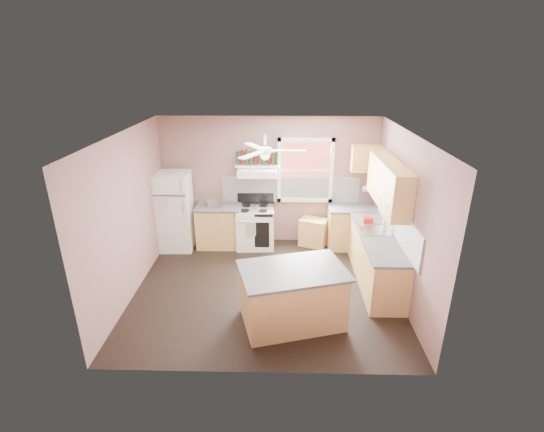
{
  "coord_description": "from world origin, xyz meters",
  "views": [
    {
      "loc": [
        0.25,
        -5.94,
        3.76
      ],
      "look_at": [
        0.1,
        0.3,
        1.25
      ],
      "focal_mm": 26.0,
      "sensor_mm": 36.0,
      "label": 1
    }
  ],
  "objects_px": {
    "cart": "(313,233)",
    "island": "(293,297)",
    "toaster": "(215,203)",
    "stove": "(255,228)",
    "refrigerator": "(174,211)"
  },
  "relations": [
    {
      "from": "toaster",
      "to": "cart",
      "type": "xyz_separation_m",
      "value": [
        2.05,
        0.09,
        -0.71
      ]
    },
    {
      "from": "refrigerator",
      "to": "cart",
      "type": "xyz_separation_m",
      "value": [
        2.9,
        0.17,
        -0.54
      ]
    },
    {
      "from": "stove",
      "to": "island",
      "type": "height_order",
      "value": "same"
    },
    {
      "from": "refrigerator",
      "to": "toaster",
      "type": "height_order",
      "value": "refrigerator"
    },
    {
      "from": "refrigerator",
      "to": "cart",
      "type": "relative_size",
      "value": 2.95
    },
    {
      "from": "toaster",
      "to": "stove",
      "type": "distance_m",
      "value": 0.99
    },
    {
      "from": "refrigerator",
      "to": "stove",
      "type": "relative_size",
      "value": 1.9
    },
    {
      "from": "stove",
      "to": "cart",
      "type": "height_order",
      "value": "stove"
    },
    {
      "from": "refrigerator",
      "to": "stove",
      "type": "height_order",
      "value": "refrigerator"
    },
    {
      "from": "cart",
      "to": "stove",
      "type": "bearing_deg",
      "value": -154.59
    },
    {
      "from": "cart",
      "to": "island",
      "type": "xyz_separation_m",
      "value": [
        -0.51,
        -2.67,
        0.15
      ]
    },
    {
      "from": "toaster",
      "to": "cart",
      "type": "relative_size",
      "value": 0.5
    },
    {
      "from": "refrigerator",
      "to": "toaster",
      "type": "xyz_separation_m",
      "value": [
        0.85,
        0.08,
        0.17
      ]
    },
    {
      "from": "toaster",
      "to": "cart",
      "type": "height_order",
      "value": "toaster"
    },
    {
      "from": "refrigerator",
      "to": "stove",
      "type": "xyz_separation_m",
      "value": [
        1.66,
        0.1,
        -0.39
      ]
    }
  ]
}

